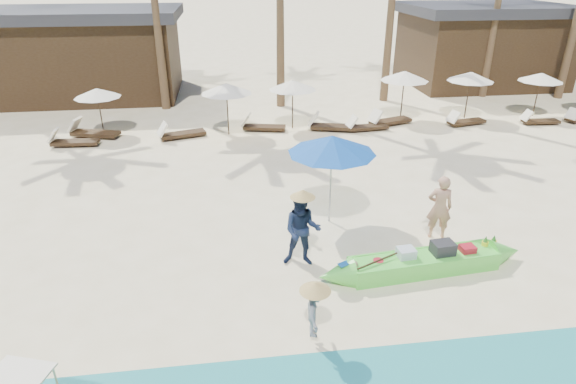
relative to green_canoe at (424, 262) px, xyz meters
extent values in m
plane|color=#FBE8B9|center=(-3.66, 0.32, -0.23)|extent=(240.00, 240.00, 0.00)
cube|color=#52D641|center=(0.00, 0.00, -0.03)|extent=(3.44, 1.02, 0.41)
cube|color=white|center=(0.00, 0.00, -0.01)|extent=(2.95, 0.78, 0.18)
cube|color=#262628|center=(0.43, 0.04, 0.27)|extent=(0.51, 0.42, 0.37)
cube|color=silver|center=(-0.43, 0.01, 0.23)|extent=(0.40, 0.35, 0.30)
cube|color=#AA1625|center=(1.02, 0.04, 0.20)|extent=(0.34, 0.30, 0.24)
cylinder|color=#AA1625|center=(-1.07, -0.05, 0.13)|extent=(0.24, 0.24, 0.10)
cylinder|color=#262628|center=(-1.33, -0.18, 0.13)|extent=(0.21, 0.21, 0.09)
sphere|color=tan|center=(-1.65, -0.16, 0.18)|extent=(0.19, 0.19, 0.19)
cylinder|color=yellow|center=(1.54, 0.23, 0.18)|extent=(0.15, 0.15, 0.19)
cylinder|color=yellow|center=(1.75, 0.25, 0.18)|extent=(0.15, 0.15, 0.19)
cube|color=white|center=(-7.14, -3.34, 1.05)|extent=(0.92, 0.76, 0.03)
imported|color=tan|center=(0.90, 1.40, 0.60)|extent=(0.69, 0.54, 1.67)
imported|color=#15213C|center=(-2.65, 0.66, 0.65)|extent=(0.98, 0.84, 1.76)
imported|color=gray|center=(-2.83, -1.89, 0.46)|extent=(0.48, 0.71, 1.02)
cylinder|color=#99999E|center=(-1.60, 2.56, 0.94)|extent=(0.05, 0.05, 2.34)
cone|color=#124DAA|center=(-1.60, 2.56, 1.95)|extent=(2.24, 2.24, 0.46)
cylinder|color=#332315|center=(-9.18, 11.03, 0.67)|extent=(0.05, 0.05, 1.81)
cone|color=white|center=(-9.18, 11.03, 1.45)|extent=(1.81, 1.81, 0.36)
cube|color=#332315|center=(-9.92, 9.64, -0.08)|extent=(1.74, 0.63, 0.12)
cube|color=white|center=(-10.68, 9.67, 0.22)|extent=(0.41, 0.57, 0.50)
cube|color=#332315|center=(-9.38, 10.59, -0.07)|extent=(1.98, 1.13, 0.13)
cube|color=white|center=(-10.18, 10.83, 0.27)|extent=(0.58, 0.71, 0.55)
cylinder|color=#332315|center=(-4.12, 10.28, 0.78)|extent=(0.05, 0.05, 2.02)
cone|color=white|center=(-4.12, 10.28, 1.65)|extent=(2.02, 2.02, 0.40)
cube|color=#332315|center=(-5.93, 10.08, -0.08)|extent=(1.85, 1.06, 0.12)
cube|color=white|center=(-6.67, 9.85, 0.23)|extent=(0.55, 0.66, 0.51)
cylinder|color=#332315|center=(-1.44, 10.76, 0.75)|extent=(0.05, 0.05, 1.96)
cone|color=white|center=(-1.44, 10.76, 1.59)|extent=(1.96, 1.96, 0.39)
cube|color=#332315|center=(-2.64, 10.54, -0.08)|extent=(1.80, 0.91, 0.12)
cube|color=white|center=(-3.38, 10.71, 0.22)|extent=(0.50, 0.63, 0.50)
cube|color=#332315|center=(0.20, 10.18, -0.07)|extent=(1.98, 1.08, 0.13)
cube|color=white|center=(-0.60, 10.40, 0.27)|extent=(0.57, 0.70, 0.55)
cylinder|color=#332315|center=(3.50, 11.37, 0.81)|extent=(0.05, 0.05, 2.07)
cone|color=white|center=(3.50, 11.37, 1.70)|extent=(2.07, 2.07, 0.41)
cube|color=#332315|center=(1.63, 10.03, -0.09)|extent=(1.70, 0.71, 0.12)
cube|color=white|center=(0.91, 9.96, 0.21)|extent=(0.42, 0.57, 0.48)
cube|color=#332315|center=(2.80, 10.65, -0.07)|extent=(1.95, 1.13, 0.13)
cube|color=white|center=(2.02, 10.40, 0.26)|extent=(0.58, 0.70, 0.54)
cylinder|color=#332315|center=(6.44, 11.20, 0.77)|extent=(0.05, 0.05, 1.99)
cone|color=white|center=(6.44, 11.20, 1.62)|extent=(1.99, 1.99, 0.40)
cube|color=#332315|center=(6.03, 10.19, -0.09)|extent=(1.73, 0.86, 0.12)
cube|color=white|center=(5.32, 10.05, 0.21)|extent=(0.47, 0.60, 0.48)
cylinder|color=#332315|center=(9.69, 11.12, 0.71)|extent=(0.05, 0.05, 1.88)
cone|color=white|center=(9.69, 11.12, 1.52)|extent=(1.88, 1.88, 0.38)
cube|color=#332315|center=(9.25, 9.87, -0.10)|extent=(1.57, 0.62, 0.11)
cube|color=white|center=(8.57, 9.92, 0.18)|extent=(0.38, 0.52, 0.45)
cube|color=white|center=(10.65, 9.83, 0.19)|extent=(0.50, 0.60, 0.47)
cone|color=brown|center=(9.18, 14.84, 3.81)|extent=(0.40, 0.40, 8.07)
cube|color=#332315|center=(-11.66, 17.82, 1.67)|extent=(10.00, 6.00, 3.80)
cube|color=#2D2D33|center=(-11.66, 17.82, 3.82)|extent=(10.80, 6.60, 0.50)
cube|color=#332315|center=(10.34, 17.82, 1.67)|extent=(8.00, 6.00, 3.80)
cube|color=#2D2D33|center=(10.34, 17.82, 3.82)|extent=(8.80, 6.60, 0.50)
camera|label=1|loc=(-4.19, -8.55, 6.02)|focal=30.00mm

